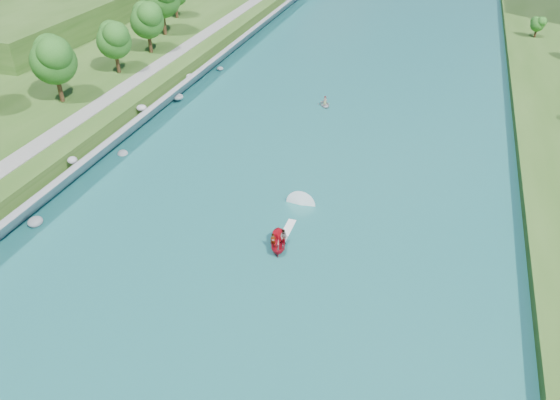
% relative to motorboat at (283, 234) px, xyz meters
% --- Properties ---
extents(ground, '(260.00, 260.00, 0.00)m').
position_rel_motorboat_xyz_m(ground, '(-2.41, -9.33, -0.78)').
color(ground, '#2D5119').
rests_on(ground, ground).
extents(river_water, '(55.00, 240.00, 0.10)m').
position_rel_motorboat_xyz_m(river_water, '(-2.41, 10.67, -0.73)').
color(river_water, '#195960').
rests_on(river_water, ground).
extents(riprap_bank, '(4.34, 236.00, 4.50)m').
position_rel_motorboat_xyz_m(riprap_bank, '(-28.28, 9.39, 1.04)').
color(riprap_bank, slate).
rests_on(riprap_bank, ground).
extents(riverside_path, '(3.00, 200.00, 0.10)m').
position_rel_motorboat_xyz_m(riverside_path, '(-34.91, 10.67, 2.77)').
color(riverside_path, gray).
rests_on(riverside_path, berm_west).
extents(motorboat, '(3.60, 18.93, 2.13)m').
position_rel_motorboat_xyz_m(motorboat, '(0.00, 0.00, 0.00)').
color(motorboat, '#B40E1E').
rests_on(motorboat, river_water).
extents(raft, '(3.16, 3.50, 1.73)m').
position_rel_motorboat_xyz_m(raft, '(-4.21, 36.84, -0.29)').
color(raft, '#999BA1').
rests_on(raft, river_water).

